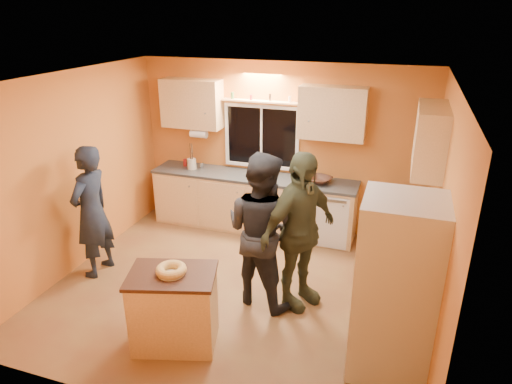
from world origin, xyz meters
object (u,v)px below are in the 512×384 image
at_px(refrigerator, 395,289).
at_px(person_right, 299,232).
at_px(person_center, 261,230).
at_px(island, 174,308).
at_px(person_left, 92,212).

xyz_separation_m(refrigerator, person_right, (-1.09, 0.77, 0.05)).
bearing_deg(person_center, island, 75.89).
bearing_deg(person_left, island, 61.91).
bearing_deg(refrigerator, person_right, 145.04).
height_order(person_left, person_center, person_center).
bearing_deg(island, person_right, 30.63).
bearing_deg(person_left, person_center, 93.94).
relative_size(refrigerator, person_center, 0.96).
relative_size(island, person_center, 0.54).
bearing_deg(person_right, person_left, 125.19).
xyz_separation_m(island, person_left, (-1.65, 0.94, 0.45)).
height_order(refrigerator, person_left, refrigerator).
relative_size(island, person_left, 0.57).
bearing_deg(person_right, person_center, 131.39).
relative_size(person_left, person_right, 0.93).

